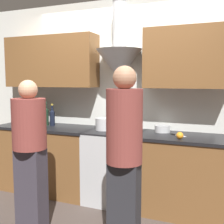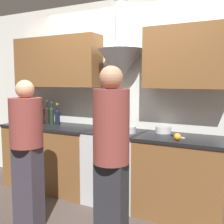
# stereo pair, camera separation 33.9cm
# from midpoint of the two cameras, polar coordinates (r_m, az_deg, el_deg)

# --- Properties ---
(ground_plane) EXTENTS (12.00, 12.00, 0.00)m
(ground_plane) POSITION_cam_midpoint_polar(r_m,az_deg,el_deg) (3.52, 1.12, -19.53)
(ground_plane) COLOR #423833
(wall_back) EXTENTS (8.40, 0.58, 2.60)m
(wall_back) POSITION_cam_midpoint_polar(r_m,az_deg,el_deg) (3.73, 4.36, 5.31)
(wall_back) COLOR silver
(wall_back) RESTS_ON ground_plane
(counter_left) EXTENTS (1.39, 0.62, 0.91)m
(counter_left) POSITION_cam_midpoint_polar(r_m,az_deg,el_deg) (4.13, -9.73, -8.87)
(counter_left) COLOR brown
(counter_left) RESTS_ON ground_plane
(counter_right) EXTENTS (1.00, 0.62, 0.91)m
(counter_right) POSITION_cam_midpoint_polar(r_m,az_deg,el_deg) (3.38, 16.70, -12.55)
(counter_right) COLOR brown
(counter_right) RESTS_ON ground_plane
(stove_range) EXTENTS (0.69, 0.60, 0.91)m
(stove_range) POSITION_cam_midpoint_polar(r_m,az_deg,el_deg) (3.62, 3.49, -10.95)
(stove_range) COLOR #B7BABC
(stove_range) RESTS_ON ground_plane
(wine_bottle_0) EXTENTS (0.08, 0.08, 0.35)m
(wine_bottle_0) POSITION_cam_midpoint_polar(r_m,az_deg,el_deg) (4.46, -15.57, -0.09)
(wine_bottle_0) COLOR black
(wine_bottle_0) RESTS_ON counter_left
(wine_bottle_1) EXTENTS (0.08, 0.08, 0.34)m
(wine_bottle_1) POSITION_cam_midpoint_polar(r_m,az_deg,el_deg) (4.40, -14.51, -0.13)
(wine_bottle_1) COLOR black
(wine_bottle_1) RESTS_ON counter_left
(wine_bottle_2) EXTENTS (0.08, 0.08, 0.32)m
(wine_bottle_2) POSITION_cam_midpoint_polar(r_m,az_deg,el_deg) (4.32, -13.58, -0.37)
(wine_bottle_2) COLOR black
(wine_bottle_2) RESTS_ON counter_left
(wine_bottle_3) EXTENTS (0.07, 0.07, 0.31)m
(wine_bottle_3) POSITION_cam_midpoint_polar(r_m,az_deg,el_deg) (4.27, -12.57, -0.48)
(wine_bottle_3) COLOR black
(wine_bottle_3) RESTS_ON counter_left
(wine_bottle_4) EXTENTS (0.07, 0.07, 0.33)m
(wine_bottle_4) POSITION_cam_midpoint_polar(r_m,az_deg,el_deg) (4.18, -11.77, -0.43)
(wine_bottle_4) COLOR black
(wine_bottle_4) RESTS_ON counter_left
(wine_bottle_5) EXTENTS (0.07, 0.07, 0.35)m
(wine_bottle_5) POSITION_cam_midpoint_polar(r_m,az_deg,el_deg) (4.14, -10.76, -0.47)
(wine_bottle_5) COLOR black
(wine_bottle_5) RESTS_ON counter_left
(wine_bottle_6) EXTENTS (0.07, 0.07, 0.33)m
(wine_bottle_6) POSITION_cam_midpoint_polar(r_m,az_deg,el_deg) (4.10, -9.84, -0.57)
(wine_bottle_6) COLOR black
(wine_bottle_6) RESTS_ON counter_left
(wine_bottle_7) EXTENTS (0.07, 0.07, 0.31)m
(wine_bottle_7) POSITION_cam_midpoint_polar(r_m,az_deg,el_deg) (4.04, -8.70, -0.83)
(wine_bottle_7) COLOR black
(wine_bottle_7) RESTS_ON counter_left
(stock_pot) EXTENTS (0.24, 0.24, 0.15)m
(stock_pot) POSITION_cam_midpoint_polar(r_m,az_deg,el_deg) (3.59, 1.51, -2.43)
(stock_pot) COLOR #B7BABC
(stock_pot) RESTS_ON stove_range
(mixing_bowl) EXTENTS (0.25, 0.25, 0.08)m
(mixing_bowl) POSITION_cam_midpoint_polar(r_m,az_deg,el_deg) (3.41, 5.67, -3.52)
(mixing_bowl) COLOR #B7BABC
(mixing_bowl) RESTS_ON stove_range
(orange_fruit) EXTENTS (0.08, 0.08, 0.08)m
(orange_fruit) POSITION_cam_midpoint_polar(r_m,az_deg,el_deg) (3.08, 16.25, -4.90)
(orange_fruit) COLOR orange
(orange_fruit) RESTS_ON counter_right
(saucepan) EXTENTS (0.19, 0.19, 0.08)m
(saucepan) POSITION_cam_midpoint_polar(r_m,az_deg,el_deg) (3.46, 13.16, -3.53)
(saucepan) COLOR #B7BABC
(saucepan) RESTS_ON counter_right
(chefs_knife) EXTENTS (0.19, 0.13, 0.01)m
(chefs_knife) POSITION_cam_midpoint_polar(r_m,az_deg,el_deg) (3.27, 16.11, -4.86)
(chefs_knife) COLOR silver
(chefs_knife) RESTS_ON counter_right
(person_foreground_left) EXTENTS (0.34, 0.34, 1.55)m
(person_foreground_left) POSITION_cam_midpoint_polar(r_m,az_deg,el_deg) (3.00, -13.84, -7.07)
(person_foreground_left) COLOR #38333D
(person_foreground_left) RESTS_ON ground_plane
(person_foreground_right) EXTENTS (0.30, 0.30, 1.66)m
(person_foreground_right) POSITION_cam_midpoint_polar(r_m,az_deg,el_deg) (2.36, 3.98, -8.69)
(person_foreground_right) COLOR #28282D
(person_foreground_right) RESTS_ON ground_plane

